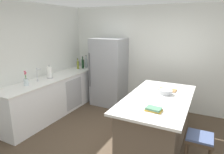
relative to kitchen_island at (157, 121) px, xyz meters
The scene contains 17 objects.
ground_plane 0.82m from the kitchen_island, 133.70° to the right, with size 7.20×7.20×0.00m, color #4C3D2D.
wall_rear 2.00m from the kitchen_island, 105.03° to the left, with size 6.00×0.10×2.60m, color silver.
wall_left 3.08m from the kitchen_island, behind, with size 0.10×6.00×2.60m, color silver.
counter_run_left 2.56m from the kitchen_island, behind, with size 0.66×2.86×0.92m.
kitchen_island is the anchor object (origin of this frame).
refrigerator 2.20m from the kitchen_island, 141.02° to the left, with size 0.84×0.73×1.78m.
bar_stool 0.92m from the kitchen_island, 37.56° to the right, with size 0.36×0.36×0.66m.
sink_faucet 2.69m from the kitchen_island, behind, with size 0.15×0.05×0.30m.
flower_vase 2.70m from the kitchen_island, 167.63° to the right, with size 0.10×0.10×0.31m.
paper_towel_roll 2.64m from the kitchen_island, behind, with size 0.14×0.14×0.31m.
soda_bottle 2.98m from the kitchen_island, 148.98° to the left, with size 0.07×0.07×0.34m.
gin_bottle 2.98m from the kitchen_island, 151.23° to the left, with size 0.06×0.06×0.32m.
wine_bottle 2.88m from the kitchen_island, 152.10° to the left, with size 0.07×0.07×0.33m.
olive_oil_bottle 2.92m from the kitchen_island, 154.83° to the left, with size 0.06×0.06×0.30m.
cookbook_stack 0.75m from the kitchen_island, 82.67° to the right, with size 0.24×0.17×0.05m.
mixing_bowl 0.54m from the kitchen_island, 72.83° to the left, with size 0.25×0.25×0.08m.
cutting_board 0.65m from the kitchen_island, 82.78° to the left, with size 0.34×0.19×0.02m.
Camera 1 is at (1.21, -2.75, 2.12)m, focal length 31.81 mm.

